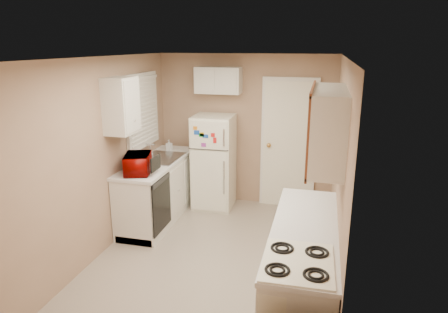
# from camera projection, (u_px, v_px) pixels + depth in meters

# --- Properties ---
(floor) EXTENTS (3.80, 3.80, 0.00)m
(floor) POSITION_uv_depth(u_px,v_px,m) (214.00, 256.00, 4.95)
(floor) COLOR #B5A796
(floor) RESTS_ON ground
(ceiling) EXTENTS (3.80, 3.80, 0.00)m
(ceiling) POSITION_uv_depth(u_px,v_px,m) (213.00, 57.00, 4.30)
(ceiling) COLOR white
(ceiling) RESTS_ON floor
(wall_left) EXTENTS (3.80, 3.80, 0.00)m
(wall_left) POSITION_uv_depth(u_px,v_px,m) (105.00, 156.00, 4.95)
(wall_left) COLOR tan
(wall_left) RESTS_ON floor
(wall_right) EXTENTS (3.80, 3.80, 0.00)m
(wall_right) POSITION_uv_depth(u_px,v_px,m) (339.00, 173.00, 4.30)
(wall_right) COLOR tan
(wall_right) RESTS_ON floor
(wall_back) EXTENTS (2.80, 2.80, 0.00)m
(wall_back) POSITION_uv_depth(u_px,v_px,m) (245.00, 130.00, 6.40)
(wall_back) COLOR tan
(wall_back) RESTS_ON floor
(wall_front) EXTENTS (2.80, 2.80, 0.00)m
(wall_front) POSITION_uv_depth(u_px,v_px,m) (143.00, 238.00, 2.85)
(wall_front) COLOR tan
(wall_front) RESTS_ON floor
(left_counter) EXTENTS (0.60, 1.80, 0.90)m
(left_counter) POSITION_uv_depth(u_px,v_px,m) (159.00, 190.00, 5.93)
(left_counter) COLOR silver
(left_counter) RESTS_ON floor
(dishwasher) EXTENTS (0.03, 0.58, 0.72)m
(dishwasher) POSITION_uv_depth(u_px,v_px,m) (161.00, 204.00, 5.29)
(dishwasher) COLOR black
(dishwasher) RESTS_ON floor
(sink) EXTENTS (0.54, 0.74, 0.16)m
(sink) POSITION_uv_depth(u_px,v_px,m) (162.00, 161.00, 5.96)
(sink) COLOR gray
(sink) RESTS_ON left_counter
(microwave) EXTENTS (0.52, 0.39, 0.31)m
(microwave) POSITION_uv_depth(u_px,v_px,m) (138.00, 162.00, 5.21)
(microwave) COLOR #880400
(microwave) RESTS_ON left_counter
(soap_bottle) EXTENTS (0.09, 0.09, 0.17)m
(soap_bottle) POSITION_uv_depth(u_px,v_px,m) (169.00, 144.00, 6.34)
(soap_bottle) COLOR silver
(soap_bottle) RESTS_ON left_counter
(window_blinds) EXTENTS (0.10, 0.98, 1.08)m
(window_blinds) POSITION_uv_depth(u_px,v_px,m) (143.00, 111.00, 5.81)
(window_blinds) COLOR silver
(window_blinds) RESTS_ON wall_left
(upper_cabinet_left) EXTENTS (0.30, 0.45, 0.70)m
(upper_cabinet_left) POSITION_uv_depth(u_px,v_px,m) (121.00, 106.00, 4.96)
(upper_cabinet_left) COLOR silver
(upper_cabinet_left) RESTS_ON wall_left
(refrigerator) EXTENTS (0.62, 0.60, 1.48)m
(refrigerator) POSITION_uv_depth(u_px,v_px,m) (214.00, 162.00, 6.30)
(refrigerator) COLOR white
(refrigerator) RESTS_ON floor
(cabinet_over_fridge) EXTENTS (0.70, 0.30, 0.40)m
(cabinet_over_fridge) POSITION_uv_depth(u_px,v_px,m) (218.00, 80.00, 6.14)
(cabinet_over_fridge) COLOR silver
(cabinet_over_fridge) RESTS_ON wall_back
(interior_door) EXTENTS (0.86, 0.06, 2.08)m
(interior_door) POSITION_uv_depth(u_px,v_px,m) (288.00, 144.00, 6.25)
(interior_door) COLOR white
(interior_door) RESTS_ON floor
(right_counter) EXTENTS (0.60, 2.00, 0.90)m
(right_counter) POSITION_uv_depth(u_px,v_px,m) (302.00, 270.00, 3.83)
(right_counter) COLOR silver
(right_counter) RESTS_ON floor
(upper_cabinet_right) EXTENTS (0.30, 1.20, 0.70)m
(upper_cabinet_right) POSITION_uv_depth(u_px,v_px,m) (328.00, 127.00, 3.70)
(upper_cabinet_right) COLOR silver
(upper_cabinet_right) RESTS_ON wall_right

